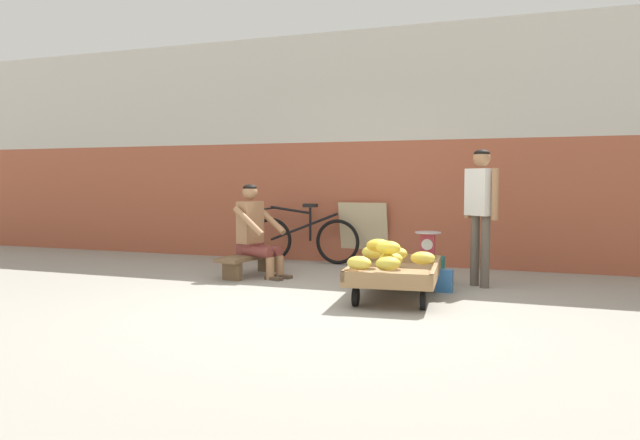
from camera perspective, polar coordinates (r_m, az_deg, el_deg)
ground_plane at (r=5.60m, az=-0.92°, el=-8.40°), size 80.00×80.00×0.00m
back_wall at (r=8.50m, az=6.62°, el=6.96°), size 16.00×0.30×3.31m
banana_cart at (r=6.05m, az=7.32°, el=-5.21°), size 0.98×1.51×0.36m
banana_pile at (r=5.84m, az=6.51°, el=-3.40°), size 0.87×1.09×0.25m
low_bench at (r=7.42m, az=-6.75°, el=-3.84°), size 0.44×1.13×0.27m
vendor_seated at (r=7.32m, az=-6.26°, el=-1.04°), size 0.73×0.59×1.14m
plastic_crate at (r=7.00m, az=10.36°, el=-4.75°), size 0.36×0.28×0.30m
weighing_scale at (r=6.96m, az=10.39°, el=-2.28°), size 0.30×0.30×0.29m
bicycle_near_left at (r=8.50m, az=-1.61°, el=-1.79°), size 1.66×0.48×0.86m
sign_board at (r=8.41m, az=4.25°, el=-1.28°), size 0.70×0.24×0.88m
customer_adult at (r=6.78m, az=15.30°, el=1.71°), size 0.39×0.36×1.53m
shopping_bag at (r=6.45m, az=11.92°, el=-5.77°), size 0.18×0.12×0.24m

